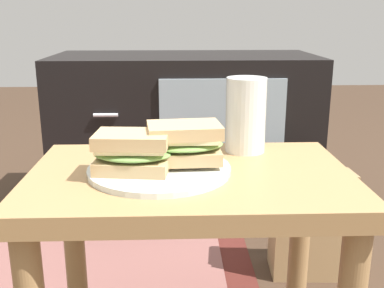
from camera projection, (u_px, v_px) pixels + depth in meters
The scene contains 8 objects.
side_table at pixel (190, 219), 0.82m from camera, with size 0.56×0.36×0.46m.
tv_cabinet at pixel (185, 131), 1.75m from camera, with size 0.96×0.46×0.58m.
area_rug at pixel (92, 252), 1.43m from camera, with size 0.98×0.82×0.01m.
plate at pixel (159, 170), 0.78m from camera, with size 0.25×0.25×0.01m, color silver.
sandwich_front at pixel (132, 152), 0.76m from camera, with size 0.14×0.10×0.07m.
sandwich_back at pixel (184, 143), 0.79m from camera, with size 0.14×0.10×0.07m.
beer_glass at pixel (246, 117), 0.90m from camera, with size 0.08×0.08×0.15m.
paper_bag at pixel (312, 223), 1.30m from camera, with size 0.23×0.14×0.31m.
Camera 1 is at (-0.02, -0.75, 0.72)m, focal length 42.72 mm.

